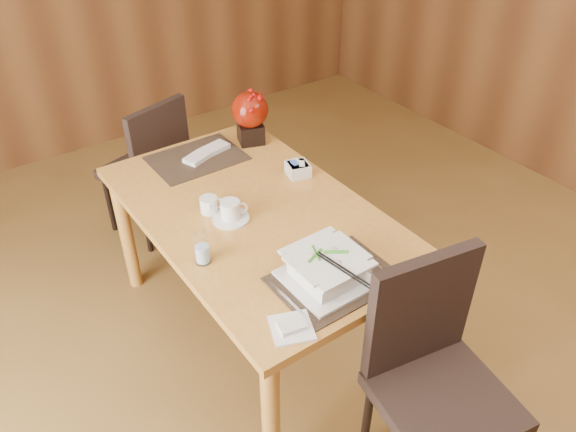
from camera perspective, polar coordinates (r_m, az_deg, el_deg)
ground at (r=2.67m, az=4.64°, el=-19.03°), size 6.00×6.00×0.00m
dining_table at (r=2.53m, az=-3.23°, el=-1.21°), size 0.90×1.50×0.75m
placemat_near at (r=2.12m, az=4.76°, el=-6.44°), size 0.45×0.33×0.01m
placemat_far at (r=2.88m, az=-9.24°, el=5.83°), size 0.45×0.33×0.01m
soup_setting at (r=2.08m, az=3.95°, el=-5.40°), size 0.30×0.30×0.12m
coffee_cup at (r=2.40m, az=-5.86°, el=0.42°), size 0.16×0.16×0.09m
water_glass at (r=2.18m, az=-8.73°, el=-3.16°), size 0.07×0.07×0.14m
creamer_jug at (r=2.46m, az=-8.04°, el=1.13°), size 0.13×0.13×0.07m
sugar_caddy at (r=2.70m, az=1.02°, el=4.77°), size 0.13×0.13×0.06m
berry_decor at (r=2.93m, az=-3.88°, el=10.26°), size 0.19×0.19×0.28m
napkins_far at (r=2.90m, az=-8.13°, el=6.47°), size 0.28×0.16×0.02m
bread_plate at (r=1.94m, az=0.37°, el=-11.32°), size 0.18×0.18×0.01m
near_chair at (r=2.17m, az=14.54°, el=-14.60°), size 0.52×0.53×0.97m
far_chair at (r=3.39m, az=-13.76°, el=5.27°), size 0.52×0.52×0.89m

